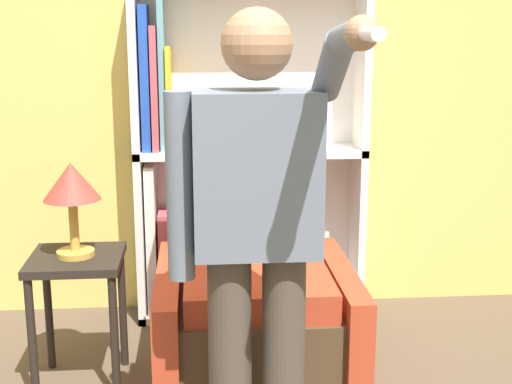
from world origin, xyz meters
TOP-DOWN VIEW (x-y plane):
  - wall_back at (0.01, 2.03)m, footprint 8.00×0.11m
  - bookcase at (-0.04, 1.87)m, footprint 1.23×0.28m
  - armchair at (0.06, 1.05)m, footprint 0.84×0.87m
  - person_standing at (0.01, 0.37)m, footprint 0.56×0.78m
  - side_table at (-0.72, 1.11)m, footprint 0.40×0.40m
  - table_lamp at (-0.72, 1.11)m, footprint 0.24×0.24m

SIDE VIEW (x-z plane):
  - armchair at x=0.06m, z-range -0.21..0.93m
  - side_table at x=-0.72m, z-range 0.18..0.79m
  - bookcase at x=-0.04m, z-range -0.05..1.79m
  - table_lamp at x=-0.72m, z-range 0.70..1.12m
  - person_standing at x=0.01m, z-range 0.12..1.76m
  - wall_back at x=0.01m, z-range 0.00..2.80m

